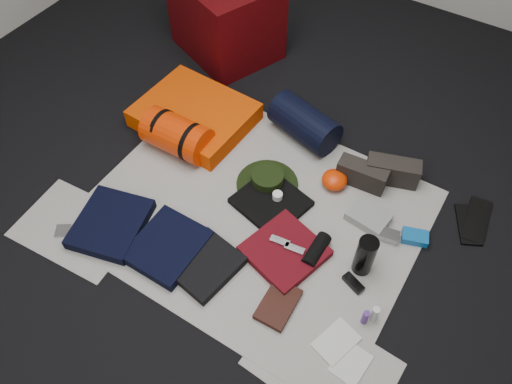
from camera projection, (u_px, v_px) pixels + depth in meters
The scene contains 37 objects.
floor at pixel (254, 214), 2.55m from camera, with size 4.50×4.50×0.02m, color black.
newspaper_mat at pixel (254, 212), 2.54m from camera, with size 1.60×1.30×0.01m, color beige.
newspaper_sheet_front_left at pixel (77, 228), 2.48m from camera, with size 0.58×0.40×0.00m, color beige.
newspaper_sheet_front_right at pixel (322, 364), 2.08m from camera, with size 0.58×0.40×0.00m, color beige.
red_cabinet at pixel (226, 15), 3.15m from camera, with size 0.61×0.51×0.51m, color #490508.
sleeping_pad at pixel (195, 115), 2.88m from camera, with size 0.62×0.50×0.11m, color #EA4502.
stuff_sack at pixel (177, 135), 2.71m from camera, with size 0.21×0.21×0.36m, color red.
sack_strap_left at pixel (163, 128), 2.74m from camera, with size 0.22×0.22×0.03m, color black.
sack_strap_right at pixel (192, 142), 2.68m from camera, with size 0.22×0.22×0.03m, color black.
navy_duffel at pixel (304, 123), 2.78m from camera, with size 0.21×0.21×0.39m, color black.
boonie_brim at pixel (267, 184), 2.64m from camera, with size 0.33×0.33×0.01m, color black.
boonie_crown at pixel (267, 179), 2.61m from camera, with size 0.17×0.17×0.07m, color black.
hiking_boot_left at pixel (362, 174), 2.60m from camera, with size 0.26×0.10×0.13m, color #28231F.
hiking_boot_right at pixel (392, 171), 2.61m from camera, with size 0.27×0.10×0.14m, color #28231F.
flip_flop_left at pixel (467, 224), 2.49m from camera, with size 0.09×0.24×0.01m, color black.
flip_flop_right at pixel (477, 220), 2.50m from camera, with size 0.10×0.28×0.02m, color black.
trousers_navy_a at pixel (111, 224), 2.46m from camera, with size 0.32×0.37×0.06m, color black.
trousers_navy_b at pixel (168, 246), 2.38m from camera, with size 0.30×0.35×0.05m, color black.
trousers_charcoal at pixel (206, 265), 2.33m from camera, with size 0.26×0.30×0.05m, color black.
black_tshirt at pixel (271, 202), 2.55m from camera, with size 0.33×0.31×0.03m, color black.
red_shirt at pixel (285, 251), 2.37m from camera, with size 0.33×0.33×0.04m, color #570911.
orange_stuff_sack at pixel (334, 180), 2.61m from camera, with size 0.14×0.14×0.09m, color red.
first_aid_pouch at pixel (368, 217), 2.49m from camera, with size 0.20×0.15×0.05m, color gray.
water_bottle at pixel (365, 256), 2.25m from camera, with size 0.09×0.09×0.23m, color black.
speaker at pixel (316, 251), 2.36m from camera, with size 0.07×0.07×0.18m, color black.
compact_camera at pixel (388, 235), 2.43m from camera, with size 0.11×0.06×0.04m, color #A0A1A5.
cyan_case at pixel (415, 237), 2.42m from camera, with size 0.12×0.08×0.04m, color #105A9F.
toiletry_purple at pixel (365, 317), 2.15m from camera, with size 0.03×0.03×0.09m, color #4B2578.
toiletry_clear at pixel (375, 314), 2.15m from camera, with size 0.03×0.03×0.10m, color silver.
paperback_book at pixel (278, 304), 2.22m from camera, with size 0.14×0.22×0.03m, color black.
map_booklet at pixel (336, 342), 2.12m from camera, with size 0.13×0.19×0.01m, color beige.
map_printout at pixel (351, 363), 2.07m from camera, with size 0.13×0.16×0.01m, color beige.
sunglasses at pixel (353, 283), 2.28m from camera, with size 0.11×0.04×0.03m, color black.
key_cluster at pixel (63, 231), 2.46m from camera, with size 0.07×0.07×0.01m, color #A0A1A5.
tape_roll at pixel (277, 196), 2.54m from camera, with size 0.05×0.05×0.04m, color white.
energy_bar_a at pixel (280, 241), 2.37m from camera, with size 0.10×0.04×0.01m, color #A0A1A5.
energy_bar_b at pixel (294, 249), 2.35m from camera, with size 0.10×0.04×0.01m, color #A0A1A5.
Camera 1 is at (0.78, -1.22, 2.09)m, focal length 35.00 mm.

